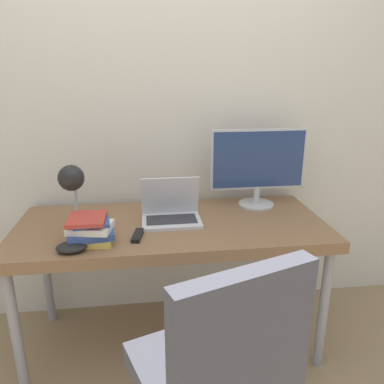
{
  "coord_description": "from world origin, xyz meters",
  "views": [
    {
      "loc": [
        -0.13,
        -1.5,
        1.53
      ],
      "look_at": [
        0.11,
        0.32,
        0.93
      ],
      "focal_mm": 35.0,
      "sensor_mm": 36.0,
      "label": 1
    }
  ],
  "objects": [
    {
      "name": "office_chair",
      "position": [
        0.1,
        -0.49,
        0.56
      ],
      "size": [
        0.63,
        0.63,
        1.0
      ],
      "color": "black",
      "rests_on": "ground_plane"
    },
    {
      "name": "tv_remote",
      "position": [
        -0.18,
        0.19,
        0.76
      ],
      "size": [
        0.06,
        0.15,
        0.02
      ],
      "color": "black",
      "rests_on": "desk"
    },
    {
      "name": "game_controller",
      "position": [
        -0.47,
        0.08,
        0.77
      ],
      "size": [
        0.14,
        0.1,
        0.04
      ],
      "color": "black",
      "rests_on": "desk"
    },
    {
      "name": "wall_back",
      "position": [
        0.0,
        0.77,
        1.3
      ],
      "size": [
        8.0,
        0.05,
        2.6
      ],
      "color": "beige",
      "rests_on": "ground_plane"
    },
    {
      "name": "desk",
      "position": [
        0.0,
        0.35,
        0.69
      ],
      "size": [
        1.64,
        0.71,
        0.75
      ],
      "color": "brown",
      "rests_on": "ground_plane"
    },
    {
      "name": "desk_lamp",
      "position": [
        -0.49,
        0.33,
        0.99
      ],
      "size": [
        0.14,
        0.26,
        0.34
      ],
      "color": "#4C4C51",
      "rests_on": "desk"
    },
    {
      "name": "laptop",
      "position": [
        0.0,
        0.38,
        0.8
      ],
      "size": [
        0.31,
        0.23,
        0.24
      ],
      "color": "silver",
      "rests_on": "desk"
    },
    {
      "name": "monitor",
      "position": [
        0.53,
        0.57,
        1.01
      ],
      "size": [
        0.56,
        0.21,
        0.46
      ],
      "color": "#B7B7BC",
      "rests_on": "desk"
    },
    {
      "name": "book_stack",
      "position": [
        -0.39,
        0.16,
        0.82
      ],
      "size": [
        0.23,
        0.19,
        0.13
      ],
      "color": "gold",
      "rests_on": "desk"
    }
  ]
}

